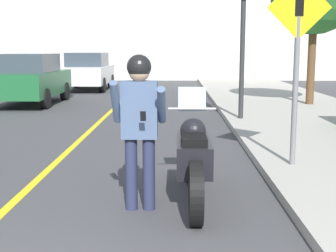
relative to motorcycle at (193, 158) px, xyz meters
name	(u,v)px	position (x,y,z in m)	size (l,w,h in m)	color
road_center_line	(71,148)	(-2.16, 2.97, -0.52)	(0.12, 36.00, 0.01)	yellow
building_backdrop	(154,10)	(-1.56, 22.97, 3.60)	(28.00, 1.20, 8.25)	beige
motorcycle	(193,158)	(0.00, 0.00, 0.00)	(0.62, 2.30, 1.33)	black
person_biker	(139,116)	(-0.61, -0.36, 0.56)	(0.59, 0.48, 1.76)	#282D4C
crossing_sign	(297,53)	(1.52, 1.30, 1.24)	(0.91, 0.08, 2.72)	slate
traffic_light	(243,13)	(1.39, 6.02, 2.15)	(0.26, 0.30, 3.65)	#2D2D30
parked_car_green	(30,79)	(-5.09, 10.03, 0.33)	(1.88, 4.20, 1.68)	black
parked_car_white	(88,71)	(-4.20, 15.67, 0.33)	(1.88, 4.20, 1.68)	black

